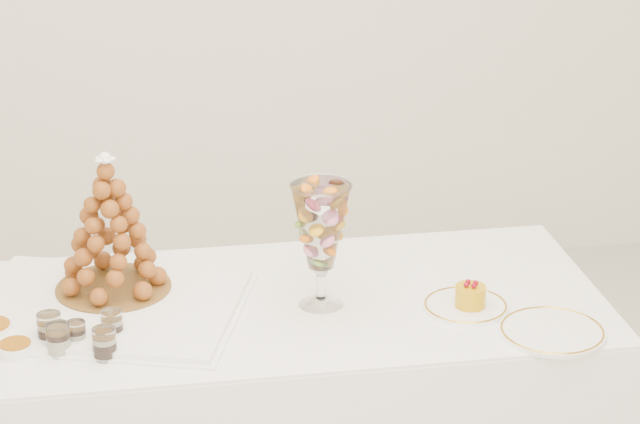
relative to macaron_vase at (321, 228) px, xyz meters
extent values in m
cube|color=white|center=(-0.22, 0.03, -0.21)|extent=(1.88, 0.78, 0.01)
cube|color=white|center=(-0.54, 0.04, -0.20)|extent=(0.77, 0.66, 0.02)
cylinder|color=white|center=(0.00, 0.00, -0.20)|extent=(0.11, 0.11, 0.02)
cylinder|color=white|center=(0.00, 0.00, -0.15)|extent=(0.02, 0.02, 0.08)
sphere|color=white|center=(0.00, 0.00, -0.11)|extent=(0.04, 0.04, 0.04)
cylinder|color=white|center=(0.36, -0.08, -0.20)|extent=(0.21, 0.21, 0.01)
cylinder|color=white|center=(0.53, -0.24, -0.20)|extent=(0.26, 0.26, 0.01)
cylinder|color=white|center=(-0.66, -0.11, -0.17)|extent=(0.07, 0.07, 0.08)
cylinder|color=white|center=(-0.60, -0.13, -0.18)|extent=(0.06, 0.06, 0.06)
cylinder|color=white|center=(-0.52, -0.10, -0.17)|extent=(0.07, 0.07, 0.07)
cylinder|color=white|center=(-0.64, -0.17, -0.17)|extent=(0.06, 0.06, 0.08)
cylinder|color=white|center=(-0.54, -0.20, -0.17)|extent=(0.07, 0.07, 0.08)
cylinder|color=white|center=(-0.74, -0.15, -0.20)|extent=(0.08, 0.08, 0.03)
cylinder|color=brown|center=(-0.52, 0.13, -0.18)|extent=(0.29, 0.29, 0.01)
cone|color=brown|center=(-0.52, 0.13, -0.01)|extent=(0.30, 0.30, 0.35)
sphere|color=white|center=(-0.52, 0.13, 0.16)|extent=(0.04, 0.04, 0.04)
cylinder|color=#C69209|center=(0.36, -0.08, -0.17)|extent=(0.08, 0.08, 0.05)
sphere|color=maroon|center=(0.38, -0.08, -0.14)|extent=(0.01, 0.01, 0.01)
sphere|color=maroon|center=(0.36, -0.07, -0.14)|extent=(0.01, 0.01, 0.01)
sphere|color=maroon|center=(0.35, -0.09, -0.14)|extent=(0.01, 0.01, 0.01)
sphere|color=maroon|center=(0.37, -0.10, -0.14)|extent=(0.01, 0.01, 0.01)
camera|label=1|loc=(-0.43, -2.79, 1.19)|focal=70.00mm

